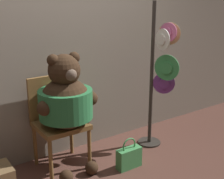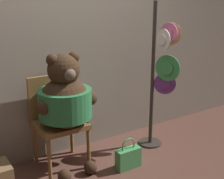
# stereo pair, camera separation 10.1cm
# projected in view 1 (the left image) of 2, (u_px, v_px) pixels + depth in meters

# --- Properties ---
(ground_plane) EXTENTS (14.00, 14.00, 0.00)m
(ground_plane) POSITION_uv_depth(u_px,v_px,m) (105.00, 172.00, 3.26)
(ground_plane) COLOR brown
(wall_back) EXTENTS (8.00, 0.10, 2.40)m
(wall_back) POSITION_uv_depth(u_px,v_px,m) (69.00, 49.00, 3.47)
(wall_back) COLOR gray
(wall_back) RESTS_ON ground_plane
(chair) EXTENTS (0.50, 0.47, 0.97)m
(chair) POSITION_uv_depth(u_px,v_px,m) (57.00, 117.00, 3.29)
(chair) COLOR olive
(chair) RESTS_ON ground_plane
(teddy_bear) EXTENTS (0.66, 0.58, 1.25)m
(teddy_bear) POSITION_uv_depth(u_px,v_px,m) (66.00, 101.00, 3.12)
(teddy_bear) COLOR #3D2819
(teddy_bear) RESTS_ON ground_plane
(hat_display_rack) EXTENTS (0.34, 0.45, 1.72)m
(hat_display_rack) POSITION_uv_depth(u_px,v_px,m) (160.00, 72.00, 3.59)
(hat_display_rack) COLOR #332D28
(hat_display_rack) RESTS_ON ground_plane
(handbag_on_ground) EXTENTS (0.28, 0.11, 0.35)m
(handbag_on_ground) POSITION_uv_depth(u_px,v_px,m) (129.00, 157.00, 3.32)
(handbag_on_ground) COLOR #479E56
(handbag_on_ground) RESTS_ON ground_plane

